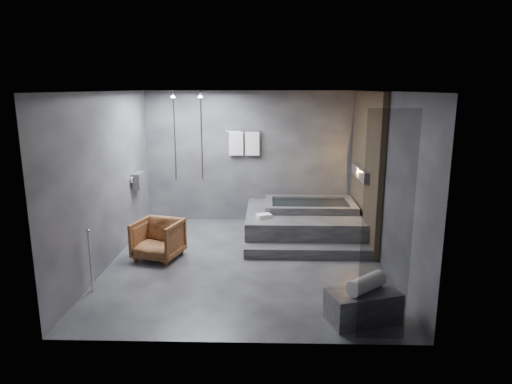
{
  "coord_description": "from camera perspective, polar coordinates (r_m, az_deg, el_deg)",
  "views": [
    {
      "loc": [
        0.36,
        -7.2,
        2.85
      ],
      "look_at": [
        0.16,
        0.3,
        1.13
      ],
      "focal_mm": 32.0,
      "sensor_mm": 36.0,
      "label": 1
    }
  ],
  "objects": [
    {
      "name": "tub_deck",
      "position": [
        9.06,
        5.85,
        -3.86
      ],
      "size": [
        2.2,
        2.0,
        0.5
      ],
      "primitive_type": "cube",
      "color": "#2F2F31",
      "rests_on": "ground"
    },
    {
      "name": "concrete_bench",
      "position": [
        6.01,
        13.21,
        -13.7
      ],
      "size": [
        0.97,
        0.72,
        0.39
      ],
      "primitive_type": "cube",
      "rotation": [
        0.0,
        0.0,
        0.31
      ],
      "color": "#2C2D2F",
      "rests_on": "ground"
    },
    {
      "name": "driftwood_chair",
      "position": [
        7.97,
        -12.14,
        -5.8
      ],
      "size": [
        0.89,
        0.91,
        0.67
      ],
      "primitive_type": "imported",
      "rotation": [
        0.0,
        0.0,
        -0.28
      ],
      "color": "#452411",
      "rests_on": "ground"
    },
    {
      "name": "tub_step",
      "position": [
        8.0,
        6.45,
        -7.39
      ],
      "size": [
        2.2,
        0.36,
        0.18
      ],
      "primitive_type": "cube",
      "color": "#2F2F31",
      "rests_on": "ground"
    },
    {
      "name": "rolled_towel",
      "position": [
        5.91,
        13.63,
        -11.04
      ],
      "size": [
        0.55,
        0.53,
        0.2
      ],
      "primitive_type": "cylinder",
      "rotation": [
        0.0,
        1.57,
        0.74
      ],
      "color": "white",
      "rests_on": "concrete_bench"
    },
    {
      "name": "room",
      "position": [
        7.53,
        1.8,
        4.33
      ],
      "size": [
        5.0,
        5.04,
        2.82
      ],
      "color": "#2A2A2C",
      "rests_on": "ground"
    },
    {
      "name": "deck_towel",
      "position": [
        8.46,
        0.98,
        -3.0
      ],
      "size": [
        0.32,
        0.28,
        0.07
      ],
      "primitive_type": "cube",
      "rotation": [
        0.0,
        0.0,
        0.43
      ],
      "color": "white",
      "rests_on": "tub_deck"
    }
  ]
}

